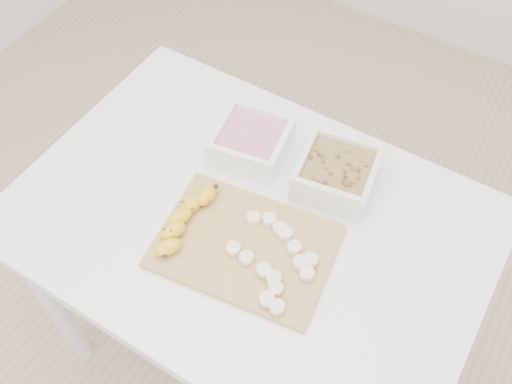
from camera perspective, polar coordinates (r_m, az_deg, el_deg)
The scene contains 7 objects.
ground at distance 1.89m, azimuth -0.50°, elevation -15.22°, with size 3.50×3.50×0.00m, color #C6AD89.
table at distance 1.30m, azimuth -0.70°, elevation -4.96°, with size 1.00×0.70×0.75m.
bowl_yogurt at distance 1.30m, azimuth -0.41°, elevation 5.08°, with size 0.18×0.18×0.07m.
bowl_granola at distance 1.25m, azimuth 8.09°, elevation 1.88°, with size 0.19×0.19×0.08m.
cutting_board at distance 1.17m, azimuth -1.07°, elevation -5.45°, with size 0.35×0.25×0.01m, color tan.
banana at distance 1.18m, azimuth -7.18°, elevation -2.88°, with size 0.05×0.19×0.03m, color gold, non-canonical shape.
banana_slices at distance 1.14m, azimuth 1.98°, elevation -6.68°, with size 0.19×0.19×0.02m.
Camera 1 is at (0.36, -0.56, 1.77)m, focal length 40.00 mm.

